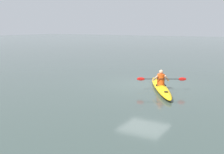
{
  "coord_description": "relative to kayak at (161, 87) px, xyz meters",
  "views": [
    {
      "loc": [
        -6.1,
        13.85,
        3.17
      ],
      "look_at": [
        -0.9,
        5.07,
        1.32
      ],
      "focal_mm": 44.69,
      "sensor_mm": 36.0,
      "label": 1
    }
  ],
  "objects": [
    {
      "name": "kayaker",
      "position": [
        -0.0,
        0.0,
        0.45
      ],
      "size": [
        2.16,
        1.25,
        0.75
      ],
      "color": "#E04C14",
      "rests_on": "kayak"
    },
    {
      "name": "kayak",
      "position": [
        0.0,
        0.0,
        0.0
      ],
      "size": [
        3.06,
        4.79,
        0.28
      ],
      "color": "#EAB214",
      "rests_on": "ground"
    },
    {
      "name": "ground_plane",
      "position": [
        1.2,
        -0.71,
        -0.14
      ],
      "size": [
        160.0,
        160.0,
        0.0
      ],
      "primitive_type": "plane",
      "color": "#384742"
    }
  ]
}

